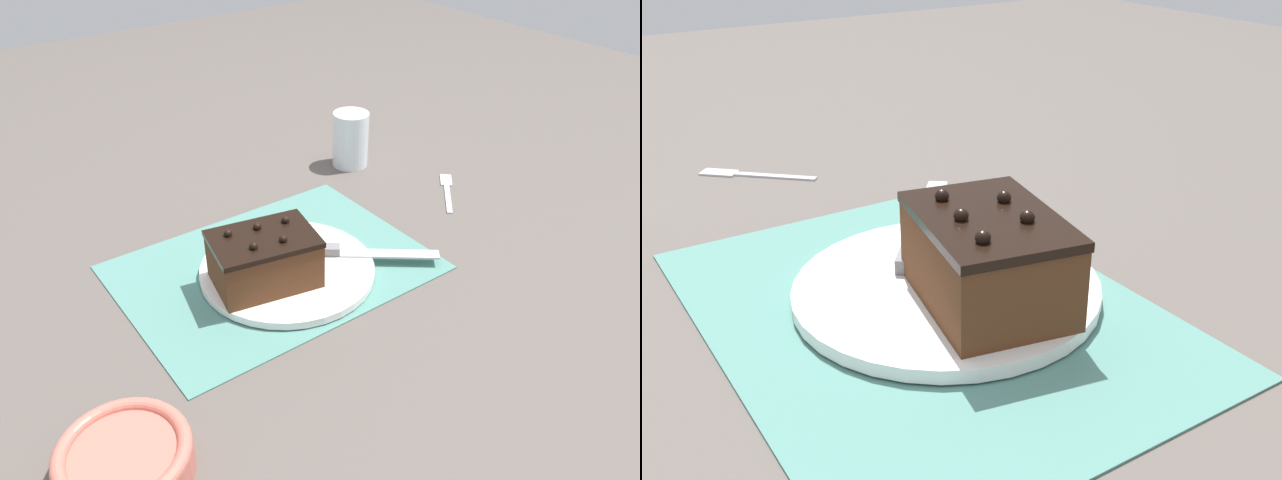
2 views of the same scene
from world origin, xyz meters
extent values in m
plane|color=#544C47|center=(0.00, 0.00, 0.00)|extent=(3.00, 3.00, 0.00)
cube|color=slate|center=(0.00, 0.00, 0.00)|extent=(0.46, 0.34, 0.00)
cylinder|color=white|center=(0.01, -0.03, 0.01)|extent=(0.27, 0.27, 0.01)
cube|color=#512D19|center=(-0.04, -0.04, 0.05)|extent=(0.16, 0.13, 0.07)
cube|color=black|center=(-0.04, -0.04, 0.09)|extent=(0.17, 0.13, 0.01)
sphere|color=black|center=(-0.08, -0.01, 0.10)|extent=(0.01, 0.01, 0.01)
sphere|color=black|center=(-0.06, -0.06, 0.10)|extent=(0.01, 0.01, 0.01)
sphere|color=black|center=(-0.03, -0.02, 0.10)|extent=(0.01, 0.01, 0.01)
sphere|color=black|center=(-0.02, -0.07, 0.10)|extent=(0.01, 0.01, 0.01)
sphere|color=black|center=(0.01, -0.02, 0.10)|extent=(0.01, 0.01, 0.01)
cube|color=slate|center=(0.06, -0.03, 0.02)|extent=(0.07, 0.06, 0.01)
cube|color=#B7BABF|center=(0.15, -0.10, 0.02)|extent=(0.14, 0.11, 0.00)
cube|color=#B7BABF|center=(0.38, -0.01, 0.00)|extent=(0.08, 0.08, 0.01)
cube|color=#B7BABF|center=(0.43, 0.05, 0.00)|extent=(0.05, 0.05, 0.01)
camera|label=1|loc=(-0.41, -0.68, 0.57)|focal=35.00mm
camera|label=2|loc=(-0.48, 0.27, 0.32)|focal=42.00mm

